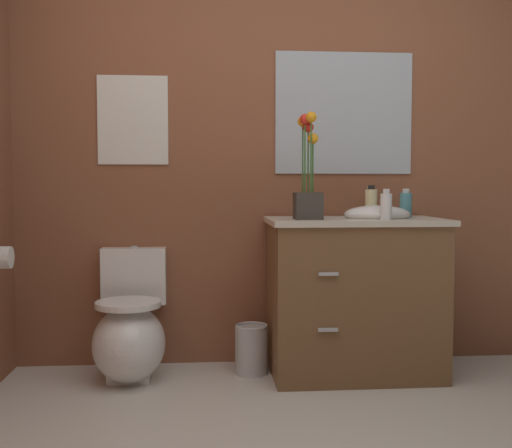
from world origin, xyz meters
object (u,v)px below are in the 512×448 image
at_px(vanity_cabinet, 355,295).
at_px(flower_vase, 308,186).
at_px(hand_wash_bottle, 406,204).
at_px(toilet_paper_roll, 0,258).
at_px(lotion_bottle, 371,202).
at_px(wall_mirror, 344,113).
at_px(wall_poster, 133,120).
at_px(toilet, 130,334).
at_px(trash_bin, 252,349).
at_px(soap_bottle, 386,206).

bearing_deg(vanity_cabinet, flower_vase, -162.95).
xyz_separation_m(hand_wash_bottle, toilet_paper_roll, (-2.12, -0.26, -0.25)).
bearing_deg(lotion_bottle, wall_mirror, 125.45).
relative_size(vanity_cabinet, wall_poster, 2.08).
relative_size(flower_vase, hand_wash_bottle, 3.48).
height_order(flower_vase, hand_wash_bottle, flower_vase).
height_order(toilet, vanity_cabinet, vanity_cabinet).
bearing_deg(wall_poster, vanity_cabinet, -13.64).
bearing_deg(wall_mirror, vanity_cabinet, -89.47).
xyz_separation_m(toilet, vanity_cabinet, (1.21, -0.03, 0.20)).
bearing_deg(lotion_bottle, hand_wash_bottle, -12.03).
bearing_deg(hand_wash_bottle, trash_bin, -178.33).
height_order(vanity_cabinet, lotion_bottle, vanity_cabinet).
distance_m(hand_wash_bottle, wall_poster, 1.60).
xyz_separation_m(vanity_cabinet, toilet_paper_roll, (-1.81, -0.17, 0.24)).
distance_m(toilet, lotion_bottle, 1.50).
height_order(soap_bottle, toilet_paper_roll, soap_bottle).
bearing_deg(trash_bin, wall_mirror, 22.82).
height_order(flower_vase, trash_bin, flower_vase).
height_order(flower_vase, lotion_bottle, flower_vase).
relative_size(lotion_bottle, wall_mirror, 0.22).
height_order(wall_poster, wall_mirror, wall_mirror).
relative_size(toilet, soap_bottle, 4.33).
distance_m(flower_vase, trash_bin, 0.95).
relative_size(flower_vase, soap_bottle, 3.48).
bearing_deg(trash_bin, vanity_cabinet, -6.11).
relative_size(trash_bin, toilet_paper_roll, 2.47).
relative_size(vanity_cabinet, soap_bottle, 6.49).
bearing_deg(toilet, vanity_cabinet, -1.25).
relative_size(toilet, wall_mirror, 0.86).
distance_m(toilet, wall_poster, 1.19).
bearing_deg(toilet, hand_wash_bottle, 2.21).
xyz_separation_m(hand_wash_bottle, wall_mirror, (-0.31, 0.21, 0.52)).
relative_size(soap_bottle, wall_mirror, 0.20).
bearing_deg(toilet, soap_bottle, -7.42).
height_order(vanity_cabinet, flower_vase, flower_vase).
relative_size(toilet, trash_bin, 2.54).
xyz_separation_m(flower_vase, wall_poster, (-0.94, 0.38, 0.37)).
height_order(soap_bottle, wall_poster, wall_poster).
xyz_separation_m(trash_bin, wall_mirror, (0.56, 0.23, 1.31)).
xyz_separation_m(lotion_bottle, hand_wash_bottle, (0.19, -0.04, -0.01)).
distance_m(flower_vase, lotion_bottle, 0.46).
distance_m(lotion_bottle, wall_mirror, 0.55).
bearing_deg(lotion_bottle, toilet, -175.78).
relative_size(hand_wash_bottle, wall_mirror, 0.20).
bearing_deg(vanity_cabinet, toilet, 178.75).
bearing_deg(toilet_paper_roll, soap_bottle, 0.67).
height_order(hand_wash_bottle, wall_mirror, wall_mirror).
height_order(lotion_bottle, hand_wash_bottle, lotion_bottle).
xyz_separation_m(soap_bottle, trash_bin, (-0.68, 0.21, -0.79)).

